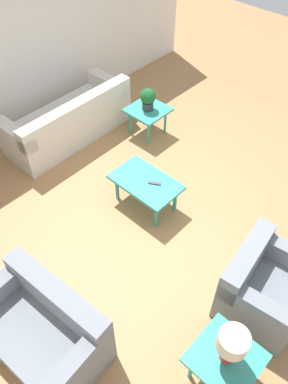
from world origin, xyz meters
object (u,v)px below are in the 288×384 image
at_px(potted_plant, 148,98).
at_px(table_lamp, 232,344).
at_px(sofa, 70,121).
at_px(loveseat, 44,330).
at_px(armchair, 262,287).
at_px(side_table_plant, 148,112).
at_px(side_table_lamp, 225,360).
at_px(coffee_table, 146,184).

xyz_separation_m(potted_plant, table_lamp, (-3.11, 2.34, 0.10)).
bearing_deg(sofa, loveseat, 45.97).
bearing_deg(armchair, side_table_plant, 57.28).
relative_size(potted_plant, table_lamp, 0.80).
bearing_deg(armchair, sofa, 75.56).
relative_size(side_table_plant, potted_plant, 1.67).
relative_size(armchair, loveseat, 0.75).
distance_m(sofa, side_table_lamp, 4.21).
bearing_deg(coffee_table, side_table_plant, -48.27).
bearing_deg(armchair, coffee_table, 75.86).
height_order(loveseat, side_table_plant, loveseat).
xyz_separation_m(sofa, coffee_table, (-1.91, 0.25, 0.08)).
xyz_separation_m(sofa, side_table_plant, (-0.86, -0.93, 0.11)).
bearing_deg(sofa, table_lamp, 69.62).
xyz_separation_m(armchair, coffee_table, (1.91, -0.23, 0.06)).
bearing_deg(sofa, coffee_table, 81.58).
distance_m(loveseat, table_lamp, 1.80).
bearing_deg(armchair, side_table_lamp, -178.06).
relative_size(sofa, coffee_table, 2.29).
bearing_deg(table_lamp, loveseat, 32.93).
distance_m(side_table_plant, table_lamp, 3.91).
bearing_deg(loveseat, table_lamp, 28.25).
height_order(coffee_table, potted_plant, potted_plant).
distance_m(armchair, side_table_plant, 3.28).
xyz_separation_m(armchair, side_table_plant, (2.96, -1.42, 0.08)).
distance_m(armchair, loveseat, 2.28).
bearing_deg(armchair, table_lamp, -178.06).
height_order(side_table_plant, table_lamp, table_lamp).
relative_size(coffee_table, table_lamp, 2.04).
bearing_deg(table_lamp, side_table_plant, -36.93).
distance_m(sofa, armchair, 3.85).
relative_size(sofa, armchair, 2.10).
bearing_deg(table_lamp, armchair, -80.91).
height_order(coffee_table, side_table_plant, side_table_plant).
xyz_separation_m(loveseat, side_table_lamp, (-1.46, -0.95, 0.09)).
height_order(side_table_lamp, potted_plant, potted_plant).
distance_m(coffee_table, side_table_plant, 1.59).
xyz_separation_m(side_table_plant, side_table_lamp, (-3.11, 2.34, 0.00)).
bearing_deg(coffee_table, armchair, 173.01).
bearing_deg(side_table_plant, potted_plant, 0.00).
xyz_separation_m(side_table_plant, table_lamp, (-3.11, 2.34, 0.36)).
distance_m(potted_plant, table_lamp, 3.89).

